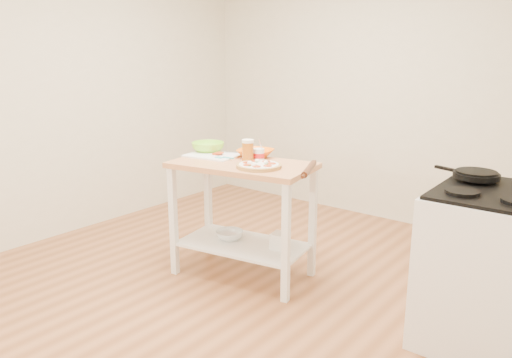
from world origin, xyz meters
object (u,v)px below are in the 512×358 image
(gas_stove, at_px, (489,267))
(yogurt_tub, at_px, (259,155))
(beer_pint, at_px, (248,151))
(rolling_pin, at_px, (309,169))
(skillet, at_px, (475,175))
(shelf_glass_bowl, at_px, (229,235))
(cutting_board, at_px, (213,155))
(spatula, at_px, (224,158))
(green_bowl, at_px, (208,147))
(orange_bowl, at_px, (255,153))
(shelf_bin, at_px, (280,241))
(prep_island, at_px, (243,196))
(pizza, at_px, (259,165))
(knife, at_px, (216,151))

(gas_stove, relative_size, yogurt_tub, 6.15)
(beer_pint, distance_m, rolling_pin, 0.52)
(skillet, xyz_separation_m, shelf_glass_bowl, (-1.68, -0.37, -0.68))
(rolling_pin, bearing_deg, skillet, 17.20)
(cutting_board, height_order, spatula, cutting_board)
(beer_pint, bearing_deg, green_bowl, 167.72)
(spatula, xyz_separation_m, rolling_pin, (0.73, 0.06, 0.01))
(skillet, xyz_separation_m, orange_bowl, (-1.59, -0.15, -0.04))
(gas_stove, height_order, shelf_bin, gas_stove)
(gas_stove, xyz_separation_m, beer_pint, (-1.68, -0.19, 0.52))
(gas_stove, relative_size, spatula, 7.44)
(prep_island, xyz_separation_m, shelf_bin, (0.29, 0.09, -0.32))
(beer_pint, xyz_separation_m, rolling_pin, (0.51, 0.04, -0.07))
(orange_bowl, bearing_deg, pizza, -47.42)
(skillet, xyz_separation_m, beer_pint, (-1.51, -0.35, 0.01))
(spatula, relative_size, green_bowl, 0.56)
(skillet, relative_size, green_bowl, 1.57)
(knife, xyz_separation_m, green_bowl, (-0.08, -0.01, 0.02))
(green_bowl, bearing_deg, pizza, -14.72)
(green_bowl, relative_size, shelf_glass_bowl, 1.20)
(spatula, xyz_separation_m, shelf_bin, (0.47, 0.10, -0.60))
(orange_bowl, distance_m, shelf_glass_bowl, 0.68)
(green_bowl, xyz_separation_m, shelf_glass_bowl, (0.34, -0.13, -0.65))
(shelf_glass_bowl, bearing_deg, yogurt_tub, 24.89)
(skillet, distance_m, beer_pint, 1.55)
(green_bowl, xyz_separation_m, rolling_pin, (1.03, -0.07, -0.02))
(yogurt_tub, xyz_separation_m, shelf_glass_bowl, (-0.22, -0.10, -0.66))
(pizza, height_order, orange_bowl, orange_bowl)
(prep_island, distance_m, knife, 0.50)
(knife, relative_size, shelf_bin, 2.11)
(cutting_board, distance_m, shelf_bin, 0.86)
(knife, height_order, yogurt_tub, yogurt_tub)
(shelf_bin, bearing_deg, prep_island, -162.46)
(orange_bowl, xyz_separation_m, beer_pint, (0.08, -0.19, 0.06))
(green_bowl, bearing_deg, shelf_bin, -2.65)
(skillet, relative_size, yogurt_tub, 2.31)
(spatula, bearing_deg, yogurt_tub, 15.78)
(pizza, bearing_deg, knife, 162.49)
(prep_island, height_order, shelf_bin, prep_island)
(cutting_board, distance_m, orange_bowl, 0.34)
(knife, relative_size, beer_pint, 1.46)
(cutting_board, height_order, green_bowl, green_bowl)
(rolling_pin, bearing_deg, beer_pint, -175.62)
(beer_pint, bearing_deg, yogurt_tub, 65.16)
(pizza, bearing_deg, gas_stove, 9.40)
(pizza, bearing_deg, shelf_glass_bowl, 172.14)
(beer_pint, relative_size, shelf_bin, 1.45)
(gas_stove, xyz_separation_m, shelf_bin, (-1.43, -0.11, -0.15))
(beer_pint, bearing_deg, orange_bowl, 113.26)
(gas_stove, xyz_separation_m, green_bowl, (-2.20, -0.08, 0.47))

